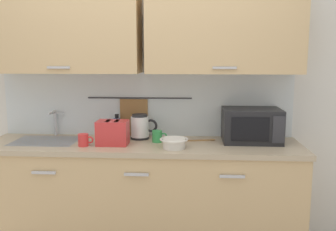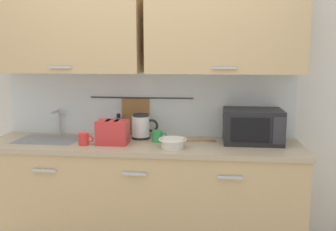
{
  "view_description": "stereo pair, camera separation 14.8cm",
  "coord_description": "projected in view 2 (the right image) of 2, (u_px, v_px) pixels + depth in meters",
  "views": [
    {
      "loc": [
        0.39,
        -2.56,
        1.58
      ],
      "look_at": [
        0.21,
        0.33,
        1.12
      ],
      "focal_mm": 39.43,
      "sensor_mm": 36.0,
      "label": 1
    },
    {
      "loc": [
        0.54,
        -2.54,
        1.58
      ],
      "look_at": [
        0.21,
        0.33,
        1.12
      ],
      "focal_mm": 39.43,
      "sensor_mm": 36.0,
      "label": 2
    }
  ],
  "objects": [
    {
      "name": "counter_unit",
      "position": [
        141.0,
        195.0,
        3.03
      ],
      "size": [
        2.53,
        0.64,
        0.9
      ],
      "color": "tan",
      "rests_on": "ground"
    },
    {
      "name": "back_wall_assembly",
      "position": [
        146.0,
        64.0,
        3.09
      ],
      "size": [
        3.7,
        0.41,
        2.5
      ],
      "color": "silver",
      "rests_on": "ground"
    },
    {
      "name": "sink_faucet",
      "position": [
        58.0,
        118.0,
        3.25
      ],
      "size": [
        0.09,
        0.17,
        0.22
      ],
      "color": "#B2B5BA",
      "rests_on": "counter_unit"
    },
    {
      "name": "microwave",
      "position": [
        252.0,
        126.0,
        2.94
      ],
      "size": [
        0.46,
        0.35,
        0.27
      ],
      "color": "black",
      "rests_on": "counter_unit"
    },
    {
      "name": "electric_kettle",
      "position": [
        141.0,
        127.0,
        3.1
      ],
      "size": [
        0.23,
        0.16,
        0.21
      ],
      "color": "black",
      "rests_on": "counter_unit"
    },
    {
      "name": "dish_soap_bottle",
      "position": [
        119.0,
        126.0,
        3.19
      ],
      "size": [
        0.06,
        0.06,
        0.2
      ],
      "color": "#3F8CD8",
      "rests_on": "counter_unit"
    },
    {
      "name": "mug_near_sink",
      "position": [
        84.0,
        139.0,
        2.87
      ],
      "size": [
        0.12,
        0.08,
        0.09
      ],
      "color": "red",
      "rests_on": "counter_unit"
    },
    {
      "name": "mixing_bowl",
      "position": [
        173.0,
        142.0,
        2.77
      ],
      "size": [
        0.21,
        0.21,
        0.08
      ],
      "color": "silver",
      "rests_on": "counter_unit"
    },
    {
      "name": "toaster",
      "position": [
        113.0,
        132.0,
        2.9
      ],
      "size": [
        0.26,
        0.17,
        0.19
      ],
      "color": "red",
      "rests_on": "counter_unit"
    },
    {
      "name": "mug_by_kettle",
      "position": [
        158.0,
        136.0,
        2.98
      ],
      "size": [
        0.12,
        0.08,
        0.09
      ],
      "color": "green",
      "rests_on": "counter_unit"
    },
    {
      "name": "wooden_spoon",
      "position": [
        204.0,
        140.0,
        3.01
      ],
      "size": [
        0.28,
        0.08,
        0.01
      ],
      "color": "#9E7042",
      "rests_on": "counter_unit"
    }
  ]
}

